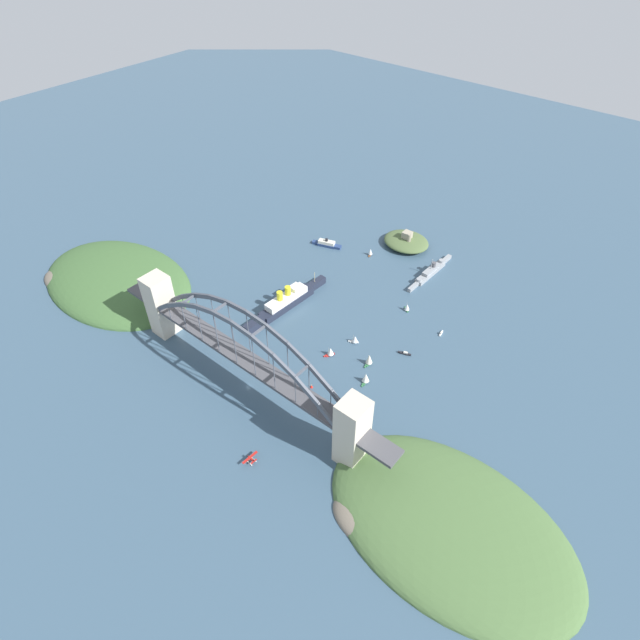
{
  "coord_description": "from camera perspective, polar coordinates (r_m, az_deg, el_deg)",
  "views": [
    {
      "loc": [
        193.56,
        -153.46,
        281.98
      ],
      "look_at": [
        0.0,
        80.04,
        8.0
      ],
      "focal_mm": 29.08,
      "sensor_mm": 36.0,
      "label": 1
    }
  ],
  "objects": [
    {
      "name": "ground_plane",
      "position": [
        374.88,
        -7.9,
        -7.24
      ],
      "size": [
        1400.0,
        1400.0,
        0.0
      ],
      "primitive_type": "plane",
      "color": "#385166"
    },
    {
      "name": "harbor_arch_bridge",
      "position": [
        354.04,
        -8.32,
        -4.24
      ],
      "size": [
        246.32,
        17.63,
        67.7
      ],
      "color": "beige",
      "rests_on": "ground"
    },
    {
      "name": "headland_west_shore",
      "position": [
        493.13,
        -21.59,
        3.87
      ],
      "size": [
        154.31,
        104.81,
        25.25
      ],
      "color": "#3D6033",
      "rests_on": "ground"
    },
    {
      "name": "headland_east_shore",
      "position": [
        322.0,
        13.67,
        -21.21
      ],
      "size": [
        150.94,
        98.79,
        22.66
      ],
      "color": "#476638",
      "rests_on": "ground"
    },
    {
      "name": "ocean_liner",
      "position": [
        430.89,
        -3.74,
        2.07
      ],
      "size": [
        13.91,
        91.32,
        19.25
      ],
      "color": "#1E2333",
      "rests_on": "ground"
    },
    {
      "name": "naval_cruiser",
      "position": [
        477.28,
        12.08,
        5.24
      ],
      "size": [
        7.99,
        68.13,
        16.43
      ],
      "color": "gray",
      "rests_on": "ground"
    },
    {
      "name": "harbor_ferry_steamer",
      "position": [
        504.01,
        0.75,
        8.4
      ],
      "size": [
        28.88,
        14.29,
        7.88
      ],
      "color": "navy",
      "rests_on": "ground"
    },
    {
      "name": "fort_island_mid_harbor",
      "position": [
        510.12,
        9.47,
        8.54
      ],
      "size": [
        44.27,
        38.15,
        15.81
      ],
      "color": "#4C6038",
      "rests_on": "ground"
    },
    {
      "name": "seaplane_taxiing_near_bridge",
      "position": [
        335.7,
        -7.64,
        -14.94
      ],
      "size": [
        6.89,
        11.91,
        5.13
      ],
      "color": "#B7B7B2",
      "rests_on": "ground"
    },
    {
      "name": "small_boat_0",
      "position": [
        397.51,
        9.31,
        -3.63
      ],
      "size": [
        10.15,
        4.54,
        2.35
      ],
      "color": "black",
      "rests_on": "ground"
    },
    {
      "name": "small_boat_1",
      "position": [
        389.5,
        1.16,
        -3.48
      ],
      "size": [
        6.59,
        8.36,
        8.45
      ],
      "color": "#B2231E",
      "rests_on": "ground"
    },
    {
      "name": "small_boat_2",
      "position": [
        419.08,
        13.19,
        -1.43
      ],
      "size": [
        2.08,
        7.24,
        2.17
      ],
      "color": "silver",
      "rests_on": "ground"
    },
    {
      "name": "small_boat_3",
      "position": [
        372.15,
        5.06,
        -6.35
      ],
      "size": [
        5.73,
        9.36,
        9.59
      ],
      "color": "#2D6B3D",
      "rests_on": "ground"
    },
    {
      "name": "small_boat_4",
      "position": [
        384.09,
        5.43,
        -4.32
      ],
      "size": [
        5.0,
        9.03,
        10.55
      ],
      "color": "#2D6B3D",
      "rests_on": "ground"
    },
    {
      "name": "small_boat_5",
      "position": [
        433.29,
        9.57,
        1.41
      ],
      "size": [
        6.68,
        6.12,
        7.7
      ],
      "color": "#2D6B3D",
      "rests_on": "ground"
    },
    {
      "name": "small_boat_6",
      "position": [
        400.01,
        3.86,
        -2.12
      ],
      "size": [
        7.78,
        6.1,
        7.71
      ],
      "color": "silver",
      "rests_on": "ground"
    },
    {
      "name": "small_boat_7",
      "position": [
        492.62,
        5.57,
        7.47
      ],
      "size": [
        4.52,
        6.83,
        7.87
      ],
      "color": "brown",
      "rests_on": "ground"
    },
    {
      "name": "channel_marker_buoy",
      "position": [
        369.93,
        -0.94,
        -7.31
      ],
      "size": [
        2.2,
        2.2,
        2.75
      ],
      "color": "red",
      "rests_on": "ground"
    }
  ]
}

